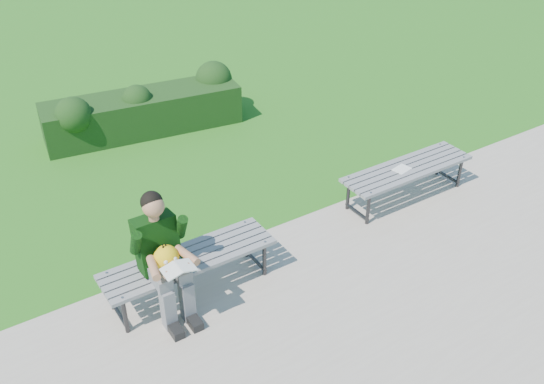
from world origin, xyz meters
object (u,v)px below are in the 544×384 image
Objects in this scene: hedge at (146,108)px; paper_sheet at (402,169)px; seated_boy at (163,253)px; bench_right at (407,171)px; bench_left at (189,261)px.

hedge is 12.51× the size of paper_sheet.
seated_boy is at bearing -176.17° from paper_sheet.
hedge is 1.72× the size of bench_right.
paper_sheet is (1.90, -3.60, 0.11)m from hedge.
hedge is 2.36× the size of seated_boy.
bench_right reaches higher than paper_sheet.
bench_right is 3.42m from seated_boy.
paper_sheet is (3.00, 0.13, 0.06)m from bench_left.
hedge is at bearing 69.92° from seated_boy.
bench_left is at bearing 17.63° from seated_boy.
bench_right is at bearing 3.71° from seated_boy.
seated_boy is at bearing -176.29° from bench_right.
bench_right is (3.10, 0.13, 0.00)m from bench_left.
bench_left is 0.43m from seated_boy.
seated_boy reaches higher than bench_right.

